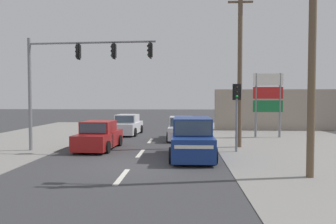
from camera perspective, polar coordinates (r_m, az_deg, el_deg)
The scene contains 15 objects.
ground_plane at distance 13.98m, azimuth -6.47°, elevation -9.20°, with size 140.00×140.00×0.00m, color #3A3A3D.
lane_dash_near at distance 12.06m, azimuth -8.03°, elevation -11.07°, with size 0.20×2.40×0.01m, color silver.
lane_dash_mid at distance 16.90m, azimuth -4.81°, elevation -7.16°, with size 0.20×2.40×0.01m, color silver.
lane_dash_far at distance 21.81m, azimuth -3.06°, elevation -5.00°, with size 0.20×2.40×0.01m, color silver.
kerb_right_verge at distance 17.16m, azimuth 26.26°, elevation -7.23°, with size 10.00×44.00×0.02m, color gray.
utility_pole_foreground_right at distance 12.74m, azimuth 23.33°, elevation 14.43°, with size 3.78×0.28×10.28m.
utility_pole_midground_right at distance 19.21m, azimuth 12.42°, elevation 8.61°, with size 1.80×0.26×9.34m.
traffic_signal_mast at distance 17.99m, azimuth -16.31°, elevation 7.23°, with size 6.88×0.74×6.00m.
pedestal_signal_right_kerb at distance 17.37m, azimuth 11.88°, elevation 1.05°, with size 0.44×0.30×3.56m.
shopping_plaza_sign at distance 24.44m, azimuth 17.01°, elevation 2.69°, with size 2.10×0.16×4.60m.
shopfront_wall_far at distance 30.81m, azimuth 19.38°, elevation 0.38°, with size 12.00×1.00×3.60m, color #A39384.
sedan_receding_far at distance 18.49m, azimuth -11.95°, elevation -4.20°, with size 2.03×4.30×1.56m.
suv_kerbside_parked at distance 15.48m, azimuth 4.23°, elevation -4.75°, with size 2.08×4.55×1.90m.
sedan_crossing_left at distance 22.37m, azimuth 2.35°, elevation -3.01°, with size 1.91×4.25×1.56m.
sedan_oncoming_near at distance 25.60m, azimuth -7.08°, elevation -2.35°, with size 2.05×4.31×1.56m.
Camera 1 is at (2.23, -13.52, 2.80)m, focal length 35.00 mm.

